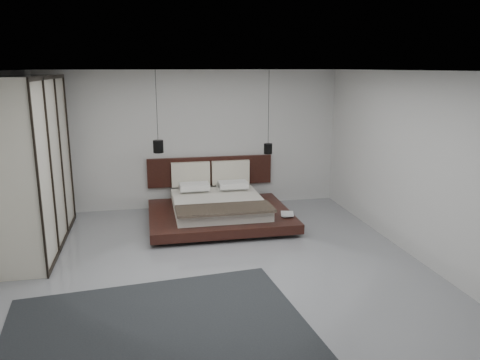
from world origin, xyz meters
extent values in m
plane|color=gray|center=(0.00, 0.00, 0.00)|extent=(6.00, 6.00, 0.00)
plane|color=white|center=(0.00, 0.00, 2.80)|extent=(6.00, 6.00, 0.00)
plane|color=beige|center=(0.00, 3.00, 1.40)|extent=(6.00, 0.00, 6.00)
plane|color=beige|center=(0.00, -3.00, 1.40)|extent=(6.00, 0.00, 6.00)
plane|color=beige|center=(3.00, 0.00, 1.40)|extent=(0.00, 6.00, 6.00)
cube|color=black|center=(-2.95, 2.45, 1.30)|extent=(0.05, 0.90, 2.60)
cube|color=black|center=(0.32, 1.75, 0.04)|extent=(2.03, 1.66, 0.07)
cube|color=black|center=(0.32, 1.75, 0.16)|extent=(2.58, 2.12, 0.17)
cube|color=silver|center=(0.32, 1.87, 0.34)|extent=(1.66, 1.84, 0.20)
cube|color=black|center=(0.32, 1.15, 0.47)|extent=(1.68, 0.65, 0.05)
cube|color=white|center=(-0.07, 2.58, 0.50)|extent=(0.57, 0.37, 0.11)
cube|color=white|center=(0.71, 2.58, 0.50)|extent=(0.57, 0.37, 0.11)
cube|color=white|center=(-0.07, 2.45, 0.56)|extent=(0.57, 0.37, 0.11)
cube|color=white|center=(0.71, 2.45, 0.56)|extent=(0.57, 0.37, 0.11)
cube|color=black|center=(0.32, 2.96, 0.74)|extent=(2.58, 0.08, 0.60)
cube|color=silver|center=(-0.09, 2.87, 0.71)|extent=(0.78, 0.10, 0.50)
cube|color=silver|center=(0.74, 2.87, 0.71)|extent=(0.78, 0.10, 0.50)
imported|color=#99724C|center=(1.38, 1.29, 0.25)|extent=(0.24, 0.29, 0.02)
imported|color=#99724C|center=(1.36, 1.26, 0.28)|extent=(0.30, 0.35, 0.02)
cylinder|color=black|center=(-0.74, 2.30, 2.16)|extent=(0.01, 0.01, 1.28)
cylinder|color=black|center=(-0.74, 2.30, 1.40)|extent=(0.19, 0.19, 0.24)
cylinder|color=#FFE0B2|center=(-0.74, 2.30, 1.30)|extent=(0.14, 0.14, 0.01)
cylinder|color=black|center=(1.38, 2.30, 2.09)|extent=(0.01, 0.01, 1.41)
cylinder|color=black|center=(1.38, 2.30, 1.29)|extent=(0.17, 0.17, 0.20)
cylinder|color=#FFE0B2|center=(1.38, 2.30, 1.20)|extent=(0.12, 0.12, 0.01)
cube|color=beige|center=(-2.70, 1.28, 1.36)|extent=(0.63, 2.72, 2.72)
cube|color=black|center=(-2.37, 1.28, 2.69)|extent=(0.03, 2.72, 0.06)
cube|color=black|center=(-2.37, 1.28, 0.03)|extent=(0.03, 2.72, 0.06)
cube|color=black|center=(-2.37, -0.08, 1.36)|extent=(0.03, 0.05, 2.72)
cube|color=black|center=(-2.37, 0.83, 1.36)|extent=(0.03, 0.05, 2.72)
cube|color=black|center=(-2.37, 1.74, 1.36)|extent=(0.03, 0.05, 2.72)
cube|color=black|center=(-2.37, 2.64, 1.36)|extent=(0.03, 0.05, 2.72)
cube|color=black|center=(-0.93, -1.70, 0.01)|extent=(3.52, 2.67, 0.01)
camera|label=1|loc=(-0.95, -6.46, 2.84)|focal=35.00mm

